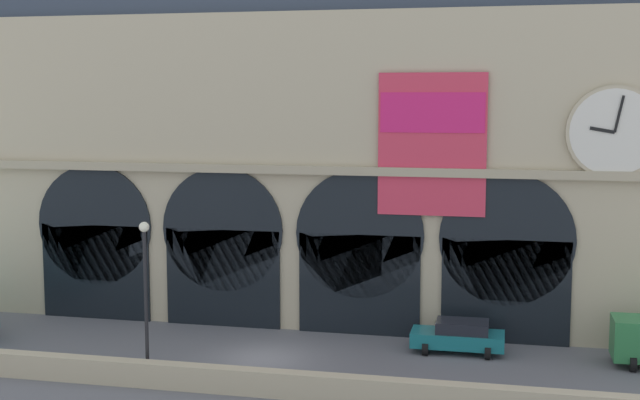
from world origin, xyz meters
name	(u,v)px	position (x,y,z in m)	size (l,w,h in m)	color
ground_plane	(264,358)	(0.00, 0.00, 0.00)	(200.00, 200.00, 0.00)	slate
quay_parapet_wall	(231,380)	(0.00, -4.78, 0.53)	(90.00, 0.70, 1.06)	#BCAD8C
station_building	(302,143)	(0.03, 7.65, 9.67)	(38.07, 5.73, 19.84)	#BCAD8C
car_mideast	(459,336)	(8.86, 2.87, 0.80)	(4.40, 2.22, 1.55)	#19727A
street_lamp_quayside	(145,279)	(-4.05, -3.98, 4.41)	(0.44, 0.44, 6.90)	black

